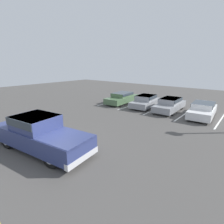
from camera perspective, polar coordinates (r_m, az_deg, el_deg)
The scene contains 12 objects.
ground_plane at distance 9.96m, azimuth -19.03°, elevation -11.41°, with size 60.00×60.00×0.00m, color #4C4947.
stall_stripe_a at distance 20.74m, azimuth 0.16°, elevation 3.36°, with size 0.12×5.24×0.01m, color white.
stall_stripe_b at distance 19.16m, azimuth 6.64°, elevation 2.24°, with size 0.12×5.24×0.01m, color white.
stall_stripe_c at distance 17.87m, azimuth 14.16°, elevation 0.90°, with size 0.12×5.24×0.01m, color white.
stall_stripe_d at distance 16.95m, azimuth 22.65°, elevation -0.63°, with size 0.12×5.24×0.01m, color white.
stall_stripe_e at distance 16.45m, azimuth 31.90°, elevation -2.28°, with size 0.12×5.24×0.01m, color white.
pickup_truck at distance 9.74m, azimuth -22.33°, elevation -6.54°, with size 6.00×2.68×1.82m.
parked_sedan_a at distance 20.00m, azimuth 3.26°, elevation 4.74°, with size 2.07×4.68×1.20m.
parked_sedan_b at distance 18.49m, azimuth 10.91°, elevation 3.62°, with size 2.17×4.37×1.22m.
parked_sedan_c at distance 17.49m, azimuth 18.37°, elevation 2.47°, with size 1.80×4.56×1.23m.
parked_sedan_d at distance 16.59m, azimuth 27.51°, elevation 0.78°, with size 2.06×4.54×1.22m.
wheel_stop_curb at distance 21.14m, azimuth 15.63°, elevation 3.21°, with size 1.69×0.20×0.14m, color #B7B2A8.
Camera 1 is at (7.74, -4.49, 4.36)m, focal length 28.00 mm.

